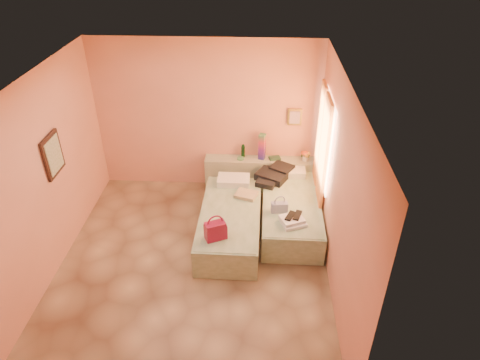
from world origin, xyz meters
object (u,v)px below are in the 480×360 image
object	(u,v)px
headboard_ledge	(260,174)
green_book	(275,158)
magenta_handbag	(216,230)
flower_vase	(305,155)
towel_stack	(293,221)
bed_left	(230,223)
blue_handbag	(279,207)
bed_right	(291,212)
water_bottle	(243,151)

from	to	relation	value
headboard_ledge	green_book	bearing A→B (deg)	4.31
green_book	headboard_ledge	bearing A→B (deg)	170.33
headboard_ledge	magenta_handbag	distance (m)	2.19
headboard_ledge	green_book	xyz separation A→B (m)	(0.26, 0.02, 0.34)
green_book	flower_vase	distance (m)	0.56
flower_vase	towel_stack	distance (m)	1.72
bed_left	blue_handbag	bearing A→B (deg)	2.11
bed_right	towel_stack	bearing A→B (deg)	-90.44
blue_handbag	bed_left	bearing A→B (deg)	173.36
bed_left	green_book	bearing A→B (deg)	63.96
bed_left	green_book	distance (m)	1.65
blue_handbag	green_book	bearing A→B (deg)	84.03
magenta_handbag	towel_stack	bearing A→B (deg)	-6.28
green_book	magenta_handbag	bearing A→B (deg)	-126.75
blue_handbag	towel_stack	size ratio (longest dim) A/B	0.74
bed_right	water_bottle	world-z (taller)	water_bottle
blue_handbag	water_bottle	bearing A→B (deg)	105.48
blue_handbag	headboard_ledge	bearing A→B (deg)	94.39
green_book	flower_vase	world-z (taller)	flower_vase
headboard_ledge	flower_vase	world-z (taller)	flower_vase
bed_left	green_book	xyz separation A→B (m)	(0.72, 1.43, 0.42)
water_bottle	flower_vase	world-z (taller)	water_bottle
water_bottle	green_book	xyz separation A→B (m)	(0.58, -0.05, -0.11)
bed_right	magenta_handbag	world-z (taller)	magenta_handbag
bed_left	flower_vase	distance (m)	1.96
bed_right	towel_stack	world-z (taller)	towel_stack
bed_left	water_bottle	distance (m)	1.57
flower_vase	magenta_handbag	bearing A→B (deg)	-124.78
blue_handbag	towel_stack	bearing A→B (deg)	-64.08
bed_right	water_bottle	distance (m)	1.50
green_book	flower_vase	bearing A→B (deg)	-17.67
headboard_ledge	magenta_handbag	size ratio (longest dim) A/B	6.70
flower_vase	magenta_handbag	distance (m)	2.51
towel_stack	bed_right	bearing A→B (deg)	88.95
bed_right	flower_vase	size ratio (longest dim) A/B	8.41
water_bottle	green_book	size ratio (longest dim) A/B	1.21
bed_left	flower_vase	bearing A→B (deg)	48.32
bed_left	green_book	size ratio (longest dim) A/B	9.96
magenta_handbag	blue_handbag	size ratio (longest dim) A/B	1.19
magenta_handbag	towel_stack	size ratio (longest dim) A/B	0.87
bed_left	blue_handbag	xyz separation A→B (m)	(0.77, 0.02, 0.33)
blue_handbag	towel_stack	world-z (taller)	blue_handbag
bed_left	blue_handbag	world-z (taller)	blue_handbag
water_bottle	green_book	world-z (taller)	water_bottle
headboard_ledge	flower_vase	size ratio (longest dim) A/B	8.62
bed_right	blue_handbag	distance (m)	0.52
bed_right	flower_vase	bearing A→B (deg)	75.34
bed_right	flower_vase	distance (m)	1.19
water_bottle	blue_handbag	world-z (taller)	water_bottle
headboard_ledge	green_book	distance (m)	0.43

